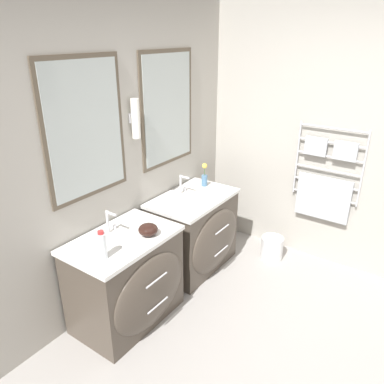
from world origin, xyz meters
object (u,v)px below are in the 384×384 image
object	(u,v)px
toiletry_bottle	(102,245)
waste_bin	(272,247)
amenity_bowl	(148,230)
vanity_right	(196,232)
flower_vase	(204,176)
vanity_left	(129,280)

from	to	relation	value
toiletry_bottle	waste_bin	distance (m)	2.07
toiletry_bottle	amenity_bowl	xyz separation A→B (m)	(0.44, -0.04, -0.06)
toiletry_bottle	waste_bin	world-z (taller)	toiletry_bottle
amenity_bowl	waste_bin	world-z (taller)	amenity_bowl
vanity_right	amenity_bowl	size ratio (longest dim) A/B	5.66
amenity_bowl	flower_vase	distance (m)	1.14
amenity_bowl	flower_vase	world-z (taller)	flower_vase
toiletry_bottle	flower_vase	xyz separation A→B (m)	(1.56, 0.16, 0.00)
vanity_right	toiletry_bottle	world-z (taller)	toiletry_bottle
flower_vase	toiletry_bottle	bearing A→B (deg)	-174.11
flower_vase	waste_bin	world-z (taller)	flower_vase
toiletry_bottle	amenity_bowl	distance (m)	0.44
amenity_bowl	waste_bin	bearing A→B (deg)	-19.31
flower_vase	amenity_bowl	bearing A→B (deg)	-169.69
vanity_right	flower_vase	bearing A→B (deg)	18.86
toiletry_bottle	flower_vase	bearing A→B (deg)	5.89
vanity_left	flower_vase	distance (m)	1.37
waste_bin	vanity_right	bearing A→B (deg)	134.68
flower_vase	waste_bin	size ratio (longest dim) A/B	0.99
vanity_left	toiletry_bottle	bearing A→B (deg)	-168.49
vanity_left	waste_bin	distance (m)	1.70
vanity_right	waste_bin	distance (m)	0.88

